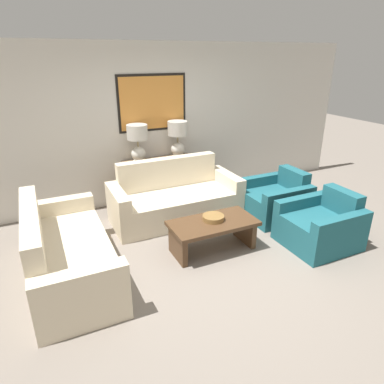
{
  "coord_description": "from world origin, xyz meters",
  "views": [
    {
      "loc": [
        -1.88,
        -3.13,
        2.46
      ],
      "look_at": [
        0.02,
        0.9,
        0.65
      ],
      "focal_mm": 32.0,
      "sensor_mm": 36.0,
      "label": 1
    }
  ],
  "objects": [
    {
      "name": "armchair_near_camera",
      "position": [
        1.48,
        -0.13,
        0.27
      ],
      "size": [
        0.92,
        0.86,
        0.74
      ],
      "color": "#1E5B66",
      "rests_on": "ground_plane"
    },
    {
      "name": "console_table",
      "position": [
        0.0,
        2.17,
        0.39
      ],
      "size": [
        1.22,
        0.37,
        0.79
      ],
      "color": "brown",
      "rests_on": "ground_plane"
    },
    {
      "name": "armchair_near_back_wall",
      "position": [
        1.48,
        0.86,
        0.27
      ],
      "size": [
        0.92,
        0.86,
        0.74
      ],
      "color": "#1E5B66",
      "rests_on": "ground_plane"
    },
    {
      "name": "decorative_bowl",
      "position": [
        0.1,
        0.4,
        0.45
      ],
      "size": [
        0.29,
        0.29,
        0.06
      ],
      "color": "olive",
      "rests_on": "coffee_table"
    },
    {
      "name": "back_wall",
      "position": [
        0.0,
        2.43,
        1.33
      ],
      "size": [
        7.88,
        0.12,
        2.65
      ],
      "color": "beige",
      "rests_on": "ground_plane"
    },
    {
      "name": "ground_plane",
      "position": [
        0.0,
        0.0,
        0.0
      ],
      "size": [
        20.0,
        20.0,
        0.0
      ],
      "primitive_type": "plane",
      "color": "slate"
    },
    {
      "name": "couch_by_back_wall",
      "position": [
        0.0,
        1.48,
        0.3
      ],
      "size": [
        2.0,
        0.88,
        0.91
      ],
      "color": "beige",
      "rests_on": "ground_plane"
    },
    {
      "name": "table_lamp_left",
      "position": [
        -0.35,
        2.17,
        1.16
      ],
      "size": [
        0.33,
        0.33,
        0.62
      ],
      "color": "silver",
      "rests_on": "console_table"
    },
    {
      "name": "couch_by_side",
      "position": [
        -1.75,
        0.55,
        0.3
      ],
      "size": [
        0.88,
        2.0,
        0.91
      ],
      "color": "beige",
      "rests_on": "ground_plane"
    },
    {
      "name": "table_lamp_right",
      "position": [
        0.35,
        2.17,
        1.16
      ],
      "size": [
        0.33,
        0.33,
        0.62
      ],
      "color": "silver",
      "rests_on": "console_table"
    },
    {
      "name": "coffee_table",
      "position": [
        0.08,
        0.36,
        0.31
      ],
      "size": [
        1.14,
        0.58,
        0.42
      ],
      "color": "#4C331E",
      "rests_on": "ground_plane"
    }
  ]
}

